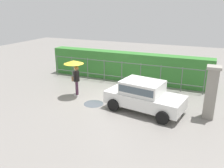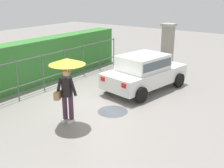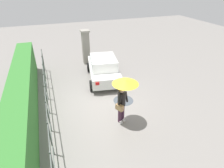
# 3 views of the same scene
# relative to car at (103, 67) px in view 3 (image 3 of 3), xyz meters

# --- Properties ---
(ground_plane) EXTENTS (40.00, 40.00, 0.00)m
(ground_plane) POSITION_rel_car_xyz_m (-2.05, 0.79, -0.80)
(ground_plane) COLOR gray
(car) EXTENTS (3.94, 2.36, 1.48)m
(car) POSITION_rel_car_xyz_m (0.00, 0.00, 0.00)
(car) COLOR white
(car) RESTS_ON ground
(pedestrian) EXTENTS (1.08, 1.08, 2.06)m
(pedestrian) POSITION_rel_car_xyz_m (-4.03, 0.38, 0.75)
(pedestrian) COLOR #47283D
(pedestrian) RESTS_ON ground
(gate_pillar) EXTENTS (0.60, 0.60, 2.42)m
(gate_pillar) POSITION_rel_car_xyz_m (2.93, 0.39, 0.44)
(gate_pillar) COLOR gray
(gate_pillar) RESTS_ON ground
(fence_section) EXTENTS (10.07, 0.05, 1.50)m
(fence_section) POSITION_rel_car_xyz_m (-2.41, 3.40, 0.02)
(fence_section) COLOR #59605B
(fence_section) RESTS_ON ground
(hedge_row) EXTENTS (11.02, 0.90, 1.90)m
(hedge_row) POSITION_rel_car_xyz_m (-2.41, 4.35, 0.15)
(hedge_row) COLOR #387F33
(hedge_row) RESTS_ON ground
(puddle_near) EXTENTS (1.03, 1.03, 0.00)m
(puddle_near) POSITION_rel_car_xyz_m (-2.58, -0.26, -0.80)
(puddle_near) COLOR #4C545B
(puddle_near) RESTS_ON ground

